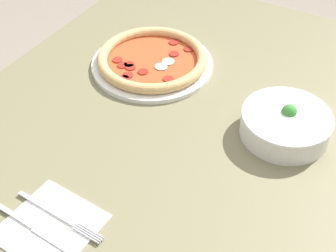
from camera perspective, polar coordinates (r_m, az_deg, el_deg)
name	(u,v)px	position (r m, az deg, el deg)	size (l,w,h in m)	color
dining_table	(185,157)	(1.09, 2.08, -3.76)	(1.25, 1.01, 0.74)	#706B4C
pizza	(152,60)	(1.20, -1.93, 7.99)	(0.31, 0.31, 0.04)	white
bowl	(286,123)	(1.02, 14.21, 0.36)	(0.19, 0.19, 0.07)	white
napkin	(51,226)	(0.88, -14.13, -11.79)	(0.17, 0.17, 0.00)	white
fork	(58,215)	(0.89, -13.29, -10.53)	(0.02, 0.20, 0.00)	silver
knife	(39,231)	(0.87, -15.47, -12.22)	(0.02, 0.22, 0.01)	silver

